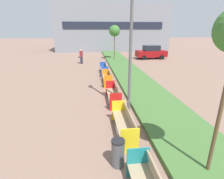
# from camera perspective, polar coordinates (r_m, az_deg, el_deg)

# --- Properties ---
(planter_grass_strip) EXTENTS (2.80, 120.00, 0.18)m
(planter_grass_strip) POSITION_cam_1_polar(r_m,az_deg,el_deg) (12.50, 9.54, 0.81)
(planter_grass_strip) COLOR #426B33
(planter_grass_strip) RESTS_ON ground
(building_backdrop) EXTENTS (21.07, 9.03, 8.39)m
(building_backdrop) POSITION_cam_1_polar(r_m,az_deg,el_deg) (37.17, -0.34, 19.40)
(building_backdrop) COLOR gray
(building_backdrop) RESTS_ON ground
(bench_yellow_frame) EXTENTS (0.65, 2.37, 0.94)m
(bench_yellow_frame) POSITION_cam_1_polar(r_m,az_deg,el_deg) (7.00, 4.06, -11.59)
(bench_yellow_frame) COLOR #ADA8A0
(bench_yellow_frame) RESTS_ON ground
(bench_red_frame) EXTENTS (0.65, 2.28, 0.94)m
(bench_red_frame) POSITION_cam_1_polar(r_m,az_deg,el_deg) (9.91, 0.54, -2.05)
(bench_red_frame) COLOR #ADA8A0
(bench_red_frame) RESTS_ON ground
(bench_orange_frame) EXTENTS (0.65, 2.09, 0.94)m
(bench_orange_frame) POSITION_cam_1_polar(r_m,az_deg,el_deg) (13.29, -1.46, 3.42)
(bench_orange_frame) COLOR #ADA8A0
(bench_orange_frame) RESTS_ON ground
(bench_blue_frame) EXTENTS (0.65, 2.40, 0.94)m
(bench_blue_frame) POSITION_cam_1_polar(r_m,az_deg,el_deg) (16.28, -2.51, 6.35)
(bench_blue_frame) COLOR #ADA8A0
(bench_blue_frame) RESTS_ON ground
(litter_bin) EXTENTS (0.41, 0.41, 0.89)m
(litter_bin) POSITION_cam_1_polar(r_m,az_deg,el_deg) (5.55, 1.95, -19.98)
(litter_bin) COLOR #4C4F51
(litter_bin) RESTS_ON ground
(street_lamp_post) EXTENTS (0.24, 0.44, 7.53)m
(street_lamp_post) POSITION_cam_1_polar(r_m,az_deg,el_deg) (8.15, 6.36, 20.39)
(street_lamp_post) COLOR #56595B
(street_lamp_post) RESTS_ON ground
(sapling_tree_far) EXTENTS (1.41, 1.41, 4.48)m
(sapling_tree_far) POSITION_cam_1_polar(r_m,az_deg,el_deg) (23.72, 0.83, 18.54)
(sapling_tree_far) COLOR brown
(sapling_tree_far) RESTS_ON ground
(pedestrian_walking) EXTENTS (0.53, 0.24, 1.71)m
(pedestrian_walking) POSITION_cam_1_polar(r_m,az_deg,el_deg) (21.69, -10.02, 10.60)
(pedestrian_walking) COLOR #232633
(pedestrian_walking) RESTS_ON ground
(parked_car_distant) EXTENTS (4.27, 2.00, 1.86)m
(parked_car_distant) POSITION_cam_1_polar(r_m,az_deg,el_deg) (25.70, 12.67, 11.80)
(parked_car_distant) COLOR maroon
(parked_car_distant) RESTS_ON ground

